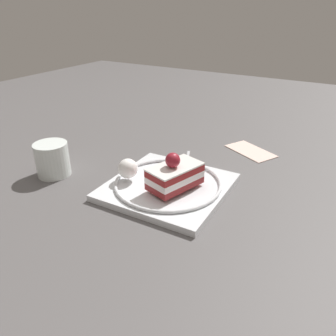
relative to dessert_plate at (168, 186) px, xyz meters
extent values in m
plane|color=#545151|center=(0.03, 0.03, -0.01)|extent=(2.40, 2.40, 0.00)
cube|color=white|center=(0.00, 0.00, 0.00)|extent=(0.24, 0.24, 0.01)
torus|color=white|center=(0.00, 0.00, 0.01)|extent=(0.23, 0.23, 0.01)
cube|color=maroon|center=(-0.01, -0.02, 0.02)|extent=(0.12, 0.09, 0.01)
cube|color=white|center=(-0.01, -0.02, 0.03)|extent=(0.12, 0.09, 0.01)
cube|color=maroon|center=(-0.01, -0.02, 0.04)|extent=(0.12, 0.09, 0.01)
cube|color=white|center=(-0.01, -0.02, 0.05)|extent=(0.12, 0.09, 0.00)
sphere|color=maroon|center=(-0.02, -0.02, 0.07)|extent=(0.03, 0.03, 0.03)
ellipsoid|color=white|center=(-0.03, 0.08, 0.03)|extent=(0.04, 0.04, 0.04)
cube|color=silver|center=(0.11, 0.01, 0.01)|extent=(0.07, 0.03, 0.00)
cube|color=silver|center=(0.08, 0.00, 0.01)|extent=(0.02, 0.02, 0.00)
cube|color=silver|center=(0.05, -0.01, 0.01)|extent=(0.03, 0.01, 0.00)
cube|color=silver|center=(0.05, -0.01, 0.01)|extent=(0.03, 0.01, 0.00)
cube|color=silver|center=(0.06, -0.01, 0.01)|extent=(0.03, 0.01, 0.00)
cube|color=silver|center=(0.06, -0.02, 0.01)|extent=(0.03, 0.01, 0.00)
cylinder|color=white|center=(-0.07, 0.26, 0.03)|extent=(0.07, 0.07, 0.07)
cylinder|color=black|center=(-0.07, 0.26, 0.02)|extent=(0.06, 0.06, 0.05)
cube|color=beige|center=(0.28, -0.09, -0.01)|extent=(0.12, 0.14, 0.00)
camera|label=1|loc=(-0.51, -0.30, 0.34)|focal=35.57mm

